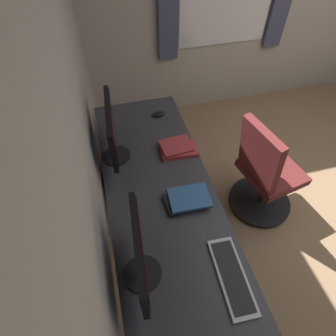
{
  "coord_description": "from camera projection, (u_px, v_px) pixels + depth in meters",
  "views": [
    {
      "loc": [
        -0.74,
        2.02,
        2.19
      ],
      "look_at": [
        0.3,
        1.75,
        0.95
      ],
      "focal_mm": 29.59,
      "sensor_mm": 36.0,
      "label": 1
    }
  ],
  "objects": [
    {
      "name": "book_stack_near",
      "position": [
        178.0,
        149.0,
        2.02
      ],
      "size": [
        0.21,
        0.28,
        0.05
      ],
      "color": "#B2383D",
      "rests_on": "desk"
    },
    {
      "name": "wall_back",
      "position": [
        74.0,
        188.0,
        1.11
      ],
      "size": [
        4.79,
        0.1,
        2.6
      ],
      "primitive_type": "cube",
      "color": "beige",
      "rests_on": "ground"
    },
    {
      "name": "desk",
      "position": [
        161.0,
        197.0,
        1.85
      ],
      "size": [
        2.02,
        0.7,
        0.73
      ],
      "color": "#38383D",
      "rests_on": "ground"
    },
    {
      "name": "keyboard_main",
      "position": [
        232.0,
        276.0,
        1.43
      ],
      "size": [
        0.43,
        0.16,
        0.02
      ],
      "color": "silver",
      "rests_on": "desk"
    },
    {
      "name": "book_stack_far",
      "position": [
        188.0,
        200.0,
        1.73
      ],
      "size": [
        0.19,
        0.29,
        0.05
      ],
      "color": "black",
      "rests_on": "desk"
    },
    {
      "name": "monitor_primary",
      "position": [
        140.0,
        256.0,
        1.28
      ],
      "size": [
        0.49,
        0.2,
        0.4
      ],
      "color": "black",
      "rests_on": "desk"
    },
    {
      "name": "drawer_pedestal",
      "position": [
        150.0,
        191.0,
        2.28
      ],
      "size": [
        0.4,
        0.51,
        0.69
      ],
      "color": "#38383D",
      "rests_on": "ground"
    },
    {
      "name": "mouse_main",
      "position": [
        158.0,
        114.0,
        2.3
      ],
      "size": [
        0.06,
        0.1,
        0.03
      ],
      "primitive_type": "ellipsoid",
      "color": "black",
      "rests_on": "desk"
    },
    {
      "name": "office_chair",
      "position": [
        264.0,
        175.0,
        2.25
      ],
      "size": [
        0.56,
        0.59,
        0.97
      ],
      "color": "maroon",
      "rests_on": "ground"
    },
    {
      "name": "monitor_secondary",
      "position": [
        112.0,
        131.0,
        1.82
      ],
      "size": [
        0.52,
        0.2,
        0.42
      ],
      "color": "black",
      "rests_on": "desk"
    }
  ]
}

